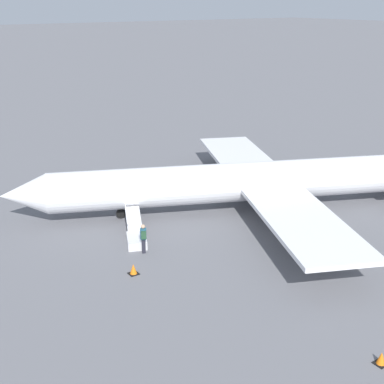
% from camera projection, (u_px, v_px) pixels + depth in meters
% --- Properties ---
extents(ground_plane, '(600.00, 600.00, 0.00)m').
position_uv_depth(ground_plane, '(246.00, 209.00, 36.94)').
color(ground_plane, slate).
extents(airplane_main, '(31.02, 24.44, 6.91)m').
position_uv_depth(airplane_main, '(261.00, 180.00, 36.41)').
color(airplane_main, white).
rests_on(airplane_main, ground).
extents(boarding_stairs, '(2.54, 4.08, 1.71)m').
position_uv_depth(boarding_stairs, '(136.00, 236.00, 31.88)').
color(boarding_stairs, silver).
rests_on(boarding_stairs, ground).
extents(passenger, '(0.45, 0.57, 1.74)m').
position_uv_depth(passenger, '(143.00, 237.00, 30.28)').
color(passenger, '#23232D').
rests_on(passenger, ground).
extents(traffic_cone_near_stairs, '(0.52, 0.52, 0.57)m').
position_uv_depth(traffic_cone_near_stairs, '(133.00, 269.00, 28.17)').
color(traffic_cone_near_stairs, black).
rests_on(traffic_cone_near_stairs, ground).
extents(traffic_cone_near_cart, '(0.50, 0.50, 0.55)m').
position_uv_depth(traffic_cone_near_cart, '(381.00, 359.00, 21.19)').
color(traffic_cone_near_cart, black).
rests_on(traffic_cone_near_cart, ground).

